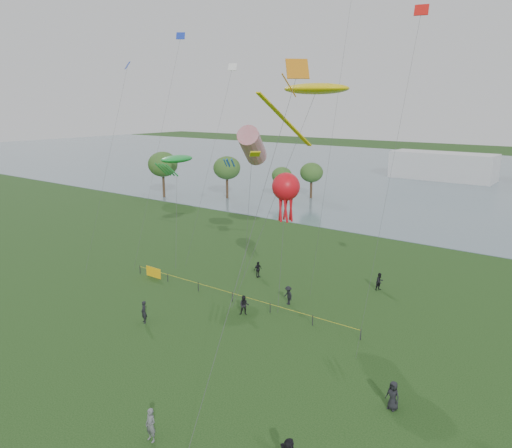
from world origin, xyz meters
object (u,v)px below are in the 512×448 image
Objects in this scene: kite_flyer at (151,425)px; kite_octopus at (286,187)px; fence at (182,280)px; kite_stingray at (315,89)px.

kite_octopus reaches higher than kite_flyer.
fence is 20.94m from kite_stingray.
kite_flyer is 0.10× the size of kite_stingray.
kite_stingray is at bearing 101.08° from kite_flyer.
fence is 22.00m from kite_flyer.
fence is at bearing 176.25° from kite_octopus.
kite_stingray reaches higher than kite_octopus.
kite_octopus is (-1.53, -1.67, -7.76)m from kite_stingray.
kite_flyer is 27.09m from kite_stingray.
kite_flyer is at bearing -48.79° from fence.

